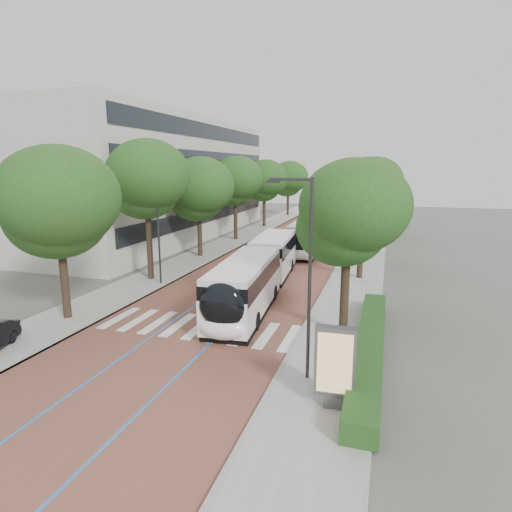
# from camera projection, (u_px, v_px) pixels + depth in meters

# --- Properties ---
(ground) EXTENTS (160.00, 160.00, 0.00)m
(ground) POSITION_uv_depth(u_px,v_px,m) (188.00, 334.00, 22.12)
(ground) COLOR #51544C
(ground) RESTS_ON ground
(road) EXTENTS (11.00, 140.00, 0.02)m
(road) POSITION_uv_depth(u_px,v_px,m) (316.00, 229.00, 59.51)
(road) COLOR brown
(road) RESTS_ON ground
(sidewalk_left) EXTENTS (4.00, 140.00, 0.12)m
(sidewalk_left) POSITION_uv_depth(u_px,v_px,m) (264.00, 226.00, 61.67)
(sidewalk_left) COLOR gray
(sidewalk_left) RESTS_ON ground
(sidewalk_right) EXTENTS (4.00, 140.00, 0.12)m
(sidewalk_right) POSITION_uv_depth(u_px,v_px,m) (371.00, 231.00, 57.32)
(sidewalk_right) COLOR gray
(sidewalk_right) RESTS_ON ground
(kerb_left) EXTENTS (0.20, 140.00, 0.14)m
(kerb_left) POSITION_uv_depth(u_px,v_px,m) (277.00, 227.00, 61.12)
(kerb_left) COLOR gray
(kerb_left) RESTS_ON ground
(kerb_right) EXTENTS (0.20, 140.00, 0.14)m
(kerb_right) POSITION_uv_depth(u_px,v_px,m) (357.00, 230.00, 57.87)
(kerb_right) COLOR gray
(kerb_right) RESTS_ON ground
(zebra_crossing) EXTENTS (10.55, 3.60, 0.01)m
(zebra_crossing) POSITION_uv_depth(u_px,v_px,m) (200.00, 327.00, 22.99)
(zebra_crossing) COLOR silver
(zebra_crossing) RESTS_ON ground
(lane_line_left) EXTENTS (0.12, 126.00, 0.01)m
(lane_line_left) POSITION_uv_depth(u_px,v_px,m) (304.00, 228.00, 59.97)
(lane_line_left) COLOR blue
(lane_line_left) RESTS_ON road
(lane_line_right) EXTENTS (0.12, 126.00, 0.01)m
(lane_line_right) POSITION_uv_depth(u_px,v_px,m) (327.00, 229.00, 59.04)
(lane_line_right) COLOR blue
(lane_line_right) RESTS_ON road
(office_building) EXTENTS (18.11, 40.00, 14.00)m
(office_building) POSITION_uv_depth(u_px,v_px,m) (144.00, 179.00, 52.51)
(office_building) COLOR #A5A399
(office_building) RESTS_ON ground
(hedge) EXTENTS (1.20, 14.00, 0.80)m
(hedge) POSITION_uv_depth(u_px,v_px,m) (370.00, 346.00, 19.37)
(hedge) COLOR #173D15
(hedge) RESTS_ON sidewalk_right
(streetlight_near) EXTENTS (1.82, 0.20, 8.00)m
(streetlight_near) POSITION_uv_depth(u_px,v_px,m) (305.00, 264.00, 16.41)
(streetlight_near) COLOR #2A292B
(streetlight_near) RESTS_ON sidewalk_right
(streetlight_far) EXTENTS (1.82, 0.20, 8.00)m
(streetlight_far) POSITION_uv_depth(u_px,v_px,m) (356.00, 207.00, 39.77)
(streetlight_far) COLOR #2A292B
(streetlight_far) RESTS_ON sidewalk_right
(lamp_post_left) EXTENTS (0.14, 0.14, 8.00)m
(lamp_post_left) POSITION_uv_depth(u_px,v_px,m) (158.00, 229.00, 30.52)
(lamp_post_left) COLOR #2A292B
(lamp_post_left) RESTS_ON sidewalk_left
(trees_left) EXTENTS (6.46, 61.45, 9.90)m
(trees_left) POSITION_uv_depth(u_px,v_px,m) (226.00, 186.00, 46.38)
(trees_left) COLOR black
(trees_left) RESTS_ON ground
(trees_right) EXTENTS (6.02, 47.66, 8.93)m
(trees_right) POSITION_uv_depth(u_px,v_px,m) (370.00, 191.00, 41.62)
(trees_right) COLOR black
(trees_right) RESTS_ON ground
(lead_bus) EXTENTS (4.02, 18.54, 3.20)m
(lead_bus) POSITION_uv_depth(u_px,v_px,m) (259.00, 272.00, 28.41)
(lead_bus) COLOR black
(lead_bus) RESTS_ON ground
(bus_queued_0) EXTENTS (2.74, 12.44, 3.20)m
(bus_queued_0) POSITION_uv_depth(u_px,v_px,m) (308.00, 236.00, 43.17)
(bus_queued_0) COLOR white
(bus_queued_0) RESTS_ON ground
(bus_queued_1) EXTENTS (2.71, 12.43, 3.20)m
(bus_queued_1) POSITION_uv_depth(u_px,v_px,m) (328.00, 220.00, 55.91)
(bus_queued_1) COLOR white
(bus_queued_1) RESTS_ON ground
(bus_queued_2) EXTENTS (3.34, 12.54, 3.20)m
(bus_queued_2) POSITION_uv_depth(u_px,v_px,m) (339.00, 211.00, 67.69)
(bus_queued_2) COLOR white
(bus_queued_2) RESTS_ON ground
(bus_queued_3) EXTENTS (2.77, 12.45, 3.20)m
(bus_queued_3) POSITION_uv_depth(u_px,v_px,m) (348.00, 204.00, 80.32)
(bus_queued_3) COLOR white
(bus_queued_3) RESTS_ON ground
(ad_panel) EXTENTS (1.45, 0.58, 2.97)m
(ad_panel) POSITION_uv_depth(u_px,v_px,m) (335.00, 365.00, 14.96)
(ad_panel) COLOR #59595B
(ad_panel) RESTS_ON sidewalk_right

